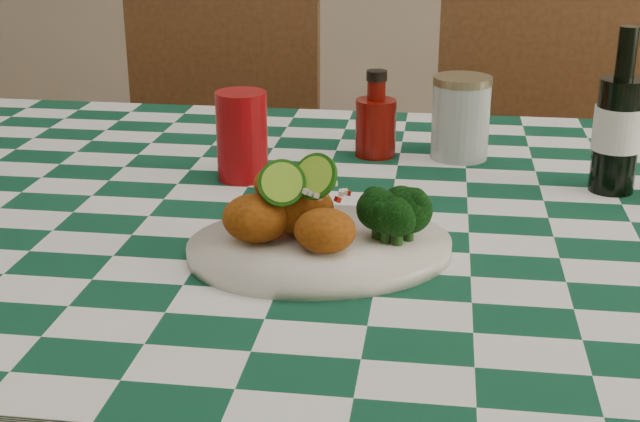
% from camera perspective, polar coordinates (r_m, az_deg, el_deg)
% --- Properties ---
extents(plate, '(0.36, 0.32, 0.02)m').
position_cam_1_polar(plate, '(1.03, 0.00, -2.39)').
color(plate, silver).
rests_on(plate, dining_table).
extents(fried_chicken_pile, '(0.15, 0.11, 0.09)m').
position_cam_1_polar(fried_chicken_pile, '(1.01, -1.09, 0.57)').
color(fried_chicken_pile, '#984C0E').
rests_on(fried_chicken_pile, plate).
extents(broccoli_side, '(0.08, 0.08, 0.06)m').
position_cam_1_polar(broccoli_side, '(1.02, 4.73, -0.36)').
color(broccoli_side, black).
rests_on(broccoli_side, plate).
extents(red_tumbler, '(0.09, 0.09, 0.13)m').
position_cam_1_polar(red_tumbler, '(1.28, -5.02, 4.81)').
color(red_tumbler, maroon).
rests_on(red_tumbler, dining_table).
extents(ketchup_bottle, '(0.08, 0.08, 0.13)m').
position_cam_1_polar(ketchup_bottle, '(1.39, 3.60, 6.24)').
color(ketchup_bottle, '#6B0A05').
rests_on(ketchup_bottle, dining_table).
extents(mason_jar, '(0.12, 0.12, 0.13)m').
position_cam_1_polar(mason_jar, '(1.39, 8.99, 5.93)').
color(mason_jar, '#B2BCBA').
rests_on(mason_jar, dining_table).
extents(beer_bottle, '(0.08, 0.08, 0.23)m').
position_cam_1_polar(beer_bottle, '(1.28, 18.63, 6.08)').
color(beer_bottle, black).
rests_on(beer_bottle, dining_table).
extents(wooden_chair_left, '(0.45, 0.47, 0.98)m').
position_cam_1_polar(wooden_chair_left, '(1.99, -7.23, -0.35)').
color(wooden_chair_left, '#472814').
rests_on(wooden_chair_left, ground).
extents(wooden_chair_right, '(0.47, 0.49, 1.03)m').
position_cam_1_polar(wooden_chair_right, '(1.93, 14.09, -0.80)').
color(wooden_chair_right, '#472814').
rests_on(wooden_chair_right, ground).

